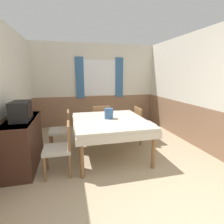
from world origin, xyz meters
TOP-DOWN VIEW (x-y plane):
  - wall_back at (0.01, 4.60)m, footprint 4.29×0.10m
  - wall_left at (-1.97, 2.29)m, footprint 0.05×4.98m
  - wall_right at (1.97, 2.29)m, footprint 0.05×4.98m
  - dining_table at (-0.09, 2.22)m, footprint 1.44×1.61m
  - chair_head_window at (-0.09, 3.25)m, footprint 0.44×0.44m
  - chair_left_near at (-1.04, 1.73)m, footprint 0.44×0.44m
  - chair_right_far at (0.85, 2.71)m, footprint 0.44×0.44m
  - chair_left_far at (-1.04, 2.71)m, footprint 0.44×0.44m
  - sideboard at (-1.70, 2.16)m, footprint 0.46×1.29m
  - tv at (-1.67, 2.05)m, footprint 0.29×0.45m
  - vase at (-0.10, 2.30)m, footprint 0.18×0.18m

SIDE VIEW (x-z plane):
  - sideboard at x=-1.70m, z-range 0.01..0.90m
  - chair_head_window at x=-0.09m, z-range 0.05..0.92m
  - chair_left_near at x=-1.04m, z-range 0.05..0.92m
  - chair_right_far at x=0.85m, z-range 0.05..0.92m
  - chair_left_far at x=-1.04m, z-range 0.05..0.92m
  - dining_table at x=-0.09m, z-range 0.28..1.04m
  - vase at x=-0.10m, z-range 0.76..0.98m
  - tv at x=-1.67m, z-range 0.89..1.21m
  - wall_left at x=-1.97m, z-range 0.00..2.60m
  - wall_right at x=1.97m, z-range 0.00..2.60m
  - wall_back at x=0.01m, z-range 0.01..2.61m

